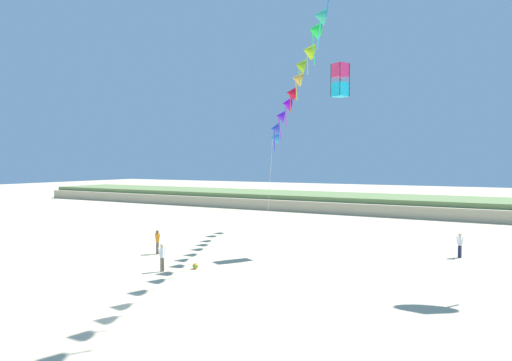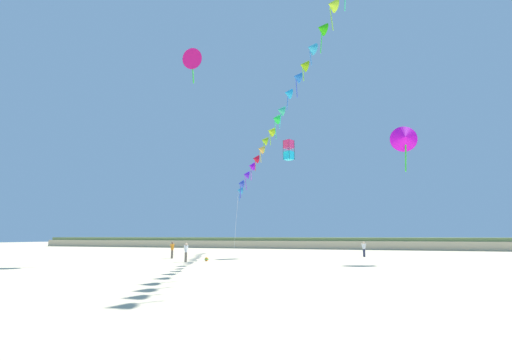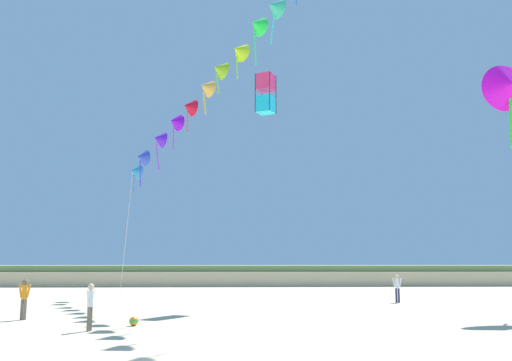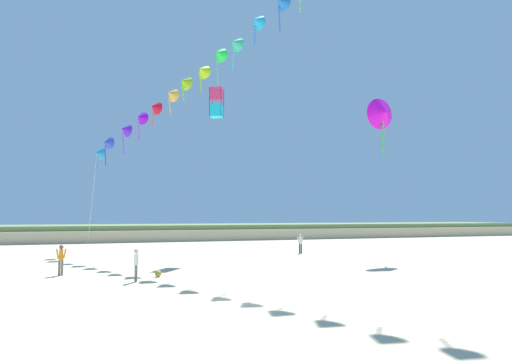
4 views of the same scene
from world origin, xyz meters
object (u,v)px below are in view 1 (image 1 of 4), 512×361
(person_mid_center, at_px, (157,240))
(beach_ball, at_px, (195,266))
(person_near_left, at_px, (162,256))
(person_near_right, at_px, (460,244))
(large_kite_high_solo, at_px, (340,80))

(person_mid_center, height_order, beach_ball, person_mid_center)
(person_near_left, bearing_deg, person_mid_center, 134.58)
(person_near_left, bearing_deg, person_near_right, 41.04)
(large_kite_high_solo, bearing_deg, person_near_right, 10.77)
(person_near_left, height_order, person_mid_center, person_mid_center)
(person_near_left, distance_m, large_kite_high_solo, 17.78)
(person_near_right, distance_m, beach_ball, 17.97)
(person_near_left, distance_m, person_mid_center, 5.46)
(person_near_left, xyz_separation_m, large_kite_high_solo, (6.97, 11.56, 11.57))
(beach_ball, bearing_deg, person_mid_center, 155.46)
(person_mid_center, bearing_deg, person_near_right, 26.01)
(beach_ball, bearing_deg, person_near_left, -129.96)
(person_near_right, xyz_separation_m, beach_ball, (-13.75, -11.55, -0.80))
(person_mid_center, distance_m, beach_ball, 5.69)
(large_kite_high_solo, bearing_deg, beach_ball, -119.54)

